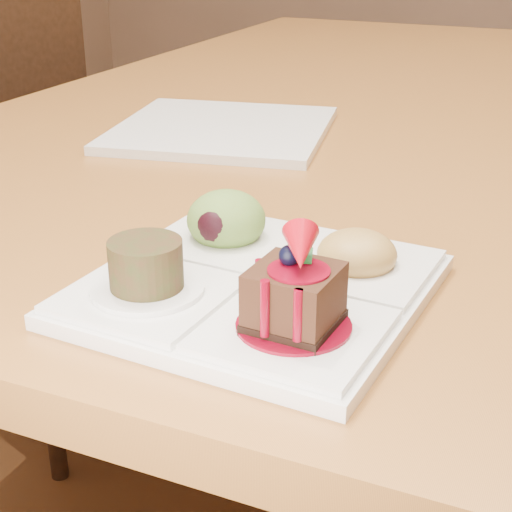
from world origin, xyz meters
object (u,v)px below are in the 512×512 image
at_px(sampler_plate, 256,272).
at_px(second_plate, 222,129).
at_px(chair_left, 36,184).
at_px(dining_table, 358,136).

height_order(sampler_plate, second_plate, sampler_plate).
bearing_deg(chair_left, second_plate, 82.38).
relative_size(chair_left, sampler_plate, 3.44).
bearing_deg(second_plate, chair_left, 152.50).
xyz_separation_m(chair_left, sampler_plate, (0.82, -0.73, 0.26)).
height_order(chair_left, sampler_plate, chair_left).
xyz_separation_m(chair_left, second_plate, (0.58, -0.30, 0.25)).
bearing_deg(sampler_plate, second_plate, 122.84).
distance_m(chair_left, sampler_plate, 1.12).
height_order(dining_table, sampler_plate, sampler_plate).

